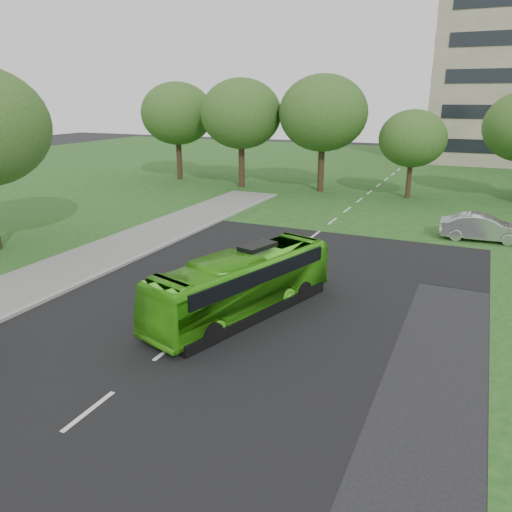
# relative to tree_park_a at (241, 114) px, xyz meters

# --- Properties ---
(ground) EXTENTS (160.00, 160.00, 0.00)m
(ground) POSITION_rel_tree_park_a_xyz_m (11.77, -27.84, -6.70)
(ground) COLOR black
(ground) RESTS_ON ground
(street_surfaces) EXTENTS (120.00, 120.00, 0.15)m
(street_surfaces) POSITION_rel_tree_park_a_xyz_m (11.39, -5.09, -6.68)
(street_surfaces) COLOR black
(street_surfaces) RESTS_ON ground
(tree_park_a) EXTENTS (7.44, 7.44, 9.88)m
(tree_park_a) POSITION_rel_tree_park_a_xyz_m (0.00, 0.00, 0.00)
(tree_park_a) COLOR black
(tree_park_a) RESTS_ON ground
(tree_park_b) EXTENTS (7.73, 7.73, 10.14)m
(tree_park_b) POSITION_rel_tree_park_a_xyz_m (7.53, 0.81, 0.13)
(tree_park_b) COLOR black
(tree_park_b) RESTS_ON ground
(tree_park_c) EXTENTS (5.48, 5.48, 7.27)m
(tree_park_c) POSITION_rel_tree_park_a_xyz_m (15.25, 0.77, -1.77)
(tree_park_c) COLOR black
(tree_park_c) RESTS_ON ground
(tree_park_f) EXTENTS (7.25, 7.25, 9.68)m
(tree_park_f) POSITION_rel_tree_park_a_xyz_m (-7.92, 1.56, -0.13)
(tree_park_f) COLOR black
(tree_park_f) RESTS_ON ground
(bus) EXTENTS (4.61, 9.12, 2.48)m
(bus) POSITION_rel_tree_park_a_xyz_m (12.77, -26.18, -5.46)
(bus) COLOR #46B519
(bus) RESTS_ON ground
(sedan) EXTENTS (4.90, 1.98, 1.58)m
(sedan) POSITION_rel_tree_park_a_xyz_m (21.22, -10.84, -5.91)
(sedan) COLOR #BCBBC0
(sedan) RESTS_ON ground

